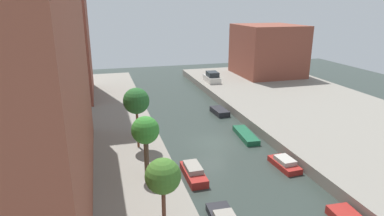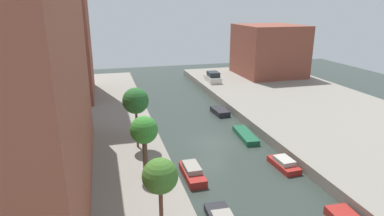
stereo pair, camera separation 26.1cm
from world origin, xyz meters
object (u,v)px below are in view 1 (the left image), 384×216
street_tree_0 (163,177)px  moored_boat_left_2 (193,173)px  street_tree_1 (145,131)px  parked_car (212,78)px  moored_boat_right_2 (285,163)px  moored_boat_right_3 (246,135)px  moored_boat_right_4 (220,111)px  low_block_right (268,50)px  street_tree_2 (136,101)px

street_tree_0 → moored_boat_left_2: street_tree_0 is taller
street_tree_0 → street_tree_1: street_tree_1 is taller
parked_car → moored_boat_left_2: 28.77m
moored_boat_right_2 → street_tree_1: bearing=-179.5°
moored_boat_left_2 → moored_boat_right_2: size_ratio=1.15×
moored_boat_right_2 → moored_boat_right_3: 6.72m
street_tree_1 → moored_boat_left_2: bearing=7.9°
moored_boat_right_2 → moored_boat_right_4: (-0.34, 14.46, -0.03)m
low_block_right → street_tree_2: bearing=-135.3°
street_tree_1 → moored_boat_right_3: bearing=32.1°
street_tree_2 → parked_car: (14.24, 22.04, -3.42)m
parked_car → moored_boat_right_4: bearing=-104.7°
moored_boat_right_4 → moored_boat_right_3: bearing=-90.5°
moored_boat_left_2 → moored_boat_right_2: (7.65, -0.40, -0.07)m
low_block_right → parked_car: 11.92m
street_tree_1 → street_tree_2: size_ratio=0.85×
street_tree_1 → moored_boat_right_3: size_ratio=0.97×
parked_car → moored_boat_right_3: 20.72m
low_block_right → street_tree_0: size_ratio=2.46×
street_tree_1 → moored_boat_right_4: bearing=53.1°
low_block_right → moored_boat_right_4: (-14.31, -15.58, -4.91)m
parked_car → moored_boat_right_4: 13.14m
moored_boat_left_2 → moored_boat_right_3: size_ratio=0.80×
street_tree_2 → moored_boat_right_3: bearing=8.7°
street_tree_0 → moored_boat_left_2: (3.61, 6.92, -3.90)m
low_block_right → parked_car: (-10.99, -2.94, -3.54)m
moored_boat_right_3 → moored_boat_right_2: bearing=-86.5°
street_tree_1 → moored_boat_right_2: bearing=0.5°
street_tree_0 → moored_boat_right_4: bearing=62.5°
parked_car → moored_boat_right_2: bearing=-96.3°
moored_boat_right_3 → street_tree_2: bearing=-171.3°
moored_boat_right_4 → parked_car: bearing=75.3°
low_block_right → moored_boat_right_4: 21.72m
street_tree_2 → moored_boat_right_2: 13.23m
moored_boat_right_2 → street_tree_0: bearing=-149.9°
low_block_right → moored_boat_left_2: (-21.62, -29.64, -4.81)m
street_tree_0 → moored_boat_left_2: bearing=62.5°
moored_boat_right_2 → moored_boat_right_4: size_ratio=1.01×
street_tree_1 → parked_car: 30.82m
street_tree_0 → parked_car: bearing=67.0°
street_tree_0 → moored_boat_right_2: 13.61m
street_tree_0 → moored_boat_right_4: street_tree_0 is taller
moored_boat_right_4 → street_tree_0: bearing=-117.5°
street_tree_1 → parked_car: street_tree_1 is taller
street_tree_0 → street_tree_2: 11.61m
street_tree_2 → moored_boat_left_2: bearing=-52.2°
street_tree_2 → moored_boat_left_2: 7.53m
street_tree_2 → moored_boat_right_4: size_ratio=1.67×
low_block_right → moored_boat_right_4: size_ratio=3.38×
moored_boat_right_3 → moored_boat_left_2: bearing=-138.9°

